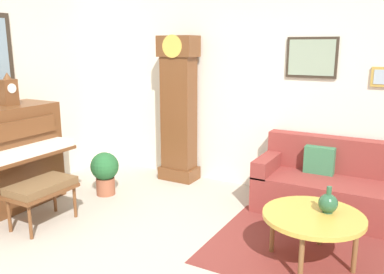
% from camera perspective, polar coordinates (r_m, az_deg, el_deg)
% --- Properties ---
extents(ground_plane, '(6.40, 6.00, 0.10)m').
position_cam_1_polar(ground_plane, '(3.74, -6.01, -18.43)').
color(ground_plane, '#B2A899').
extents(wall_back, '(5.30, 0.13, 2.80)m').
position_cam_1_polar(wall_back, '(5.34, 8.82, 7.58)').
color(wall_back, silver).
rests_on(wall_back, ground_plane).
extents(area_rug, '(2.10, 1.50, 0.01)m').
position_cam_1_polar(area_rug, '(4.03, 18.27, -15.70)').
color(area_rug, maroon).
rests_on(area_rug, ground_plane).
extents(piano_bench, '(0.42, 0.70, 0.48)m').
position_cam_1_polar(piano_bench, '(4.56, -20.72, -6.92)').
color(piano_bench, brown).
rests_on(piano_bench, ground_plane).
extents(grandfather_clock, '(0.52, 0.34, 2.03)m').
position_cam_1_polar(grandfather_clock, '(5.59, -1.91, 3.43)').
color(grandfather_clock, brown).
rests_on(grandfather_clock, ground_plane).
extents(couch, '(1.90, 0.80, 0.84)m').
position_cam_1_polar(couch, '(4.86, 20.76, -6.86)').
color(couch, maroon).
rests_on(couch, ground_plane).
extents(coffee_table, '(0.88, 0.88, 0.46)m').
position_cam_1_polar(coffee_table, '(3.70, 16.96, -10.99)').
color(coffee_table, gold).
rests_on(coffee_table, ground_plane).
extents(mantel_clock, '(0.13, 0.18, 0.38)m').
position_cam_1_polar(mantel_clock, '(5.09, -24.76, 6.05)').
color(mantel_clock, brown).
rests_on(mantel_clock, piano).
extents(green_jug, '(0.17, 0.17, 0.24)m').
position_cam_1_polar(green_jug, '(3.74, 18.89, -8.93)').
color(green_jug, '#234C33').
rests_on(green_jug, coffee_table).
extents(potted_plant, '(0.36, 0.36, 0.56)m').
position_cam_1_polar(potted_plant, '(5.26, -12.36, -4.71)').
color(potted_plant, '#935138').
rests_on(potted_plant, ground_plane).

